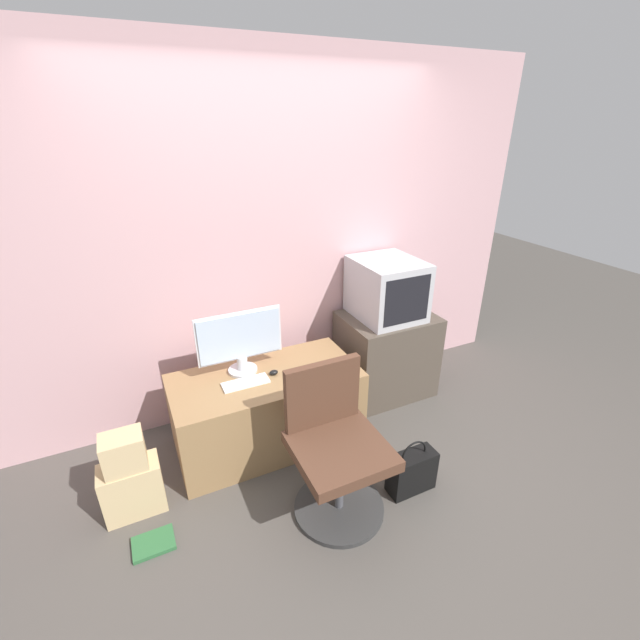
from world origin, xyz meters
name	(u,v)px	position (x,y,z in m)	size (l,w,h in m)	color
ground_plane	(354,508)	(0.00, 0.00, 0.00)	(12.00, 12.00, 0.00)	#4C4742
wall_back	(270,245)	(0.00, 1.32, 1.30)	(4.40, 0.05, 2.60)	#CC9EA3
desk	(267,409)	(-0.26, 0.80, 0.28)	(1.27, 0.61, 0.56)	#937047
side_stand	(386,354)	(0.85, 0.98, 0.35)	(0.72, 0.56, 0.70)	#4C4238
main_monitor	(240,341)	(-0.38, 0.91, 0.79)	(0.58, 0.20, 0.44)	silver
keyboard	(246,383)	(-0.41, 0.75, 0.57)	(0.31, 0.12, 0.01)	white
mouse	(274,373)	(-0.21, 0.78, 0.58)	(0.06, 0.04, 0.03)	black
crt_tv	(387,289)	(0.83, 1.00, 0.93)	(0.48, 0.54, 0.46)	#B7B7BC
office_chair	(335,451)	(-0.09, 0.09, 0.41)	(0.54, 0.54, 0.90)	#333333
cardboard_box_lower	(133,489)	(-1.18, 0.55, 0.17)	(0.33, 0.19, 0.34)	#D1B27F
cardboard_box_upper	(123,452)	(-1.18, 0.55, 0.45)	(0.23, 0.17, 0.22)	#D1B27F
handbag	(412,471)	(0.40, -0.02, 0.14)	(0.30, 0.13, 0.38)	black
book	(154,543)	(-1.12, 0.26, 0.01)	(0.22, 0.16, 0.02)	#2D6638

